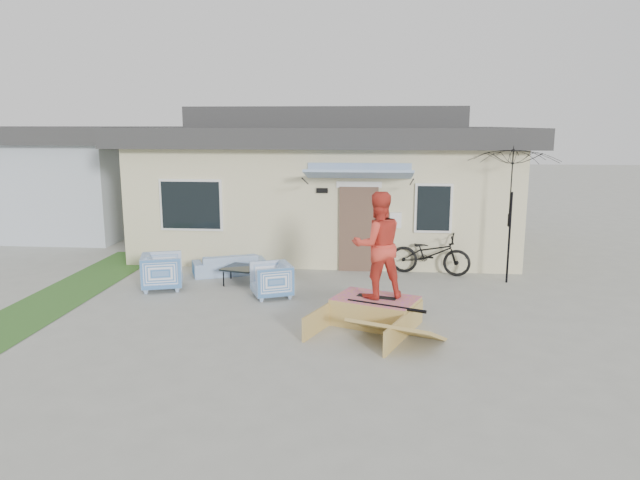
# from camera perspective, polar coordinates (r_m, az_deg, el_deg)

# --- Properties ---
(ground) EXTENTS (90.00, 90.00, 0.00)m
(ground) POSITION_cam_1_polar(r_m,az_deg,el_deg) (10.43, -2.60, -8.93)
(ground) COLOR #989990
(ground) RESTS_ON ground
(grass_strip) EXTENTS (1.40, 8.00, 0.01)m
(grass_strip) POSITION_cam_1_polar(r_m,az_deg,el_deg) (13.89, -23.22, -4.67)
(grass_strip) COLOR #2F5F25
(grass_strip) RESTS_ON ground
(house) EXTENTS (10.80, 8.49, 4.10)m
(house) POSITION_cam_1_polar(r_m,az_deg,el_deg) (17.81, 0.91, 5.92)
(house) COLOR beige
(house) RESTS_ON ground
(neighbor_house) EXTENTS (8.60, 7.60, 3.50)m
(neighbor_house) POSITION_cam_1_polar(r_m,az_deg,el_deg) (23.07, -25.78, 5.64)
(neighbor_house) COLOR #A8B2C0
(neighbor_house) RESTS_ON ground
(loveseat) EXTENTS (1.78, 1.14, 0.67)m
(loveseat) POSITION_cam_1_polar(r_m,az_deg,el_deg) (14.36, -8.86, -2.00)
(loveseat) COLOR #336AAF
(loveseat) RESTS_ON ground
(armchair_left) EXTENTS (1.02, 1.05, 0.88)m
(armchair_left) POSITION_cam_1_polar(r_m,az_deg,el_deg) (13.37, -15.13, -2.81)
(armchair_left) COLOR #336AAF
(armchair_left) RESTS_ON ground
(armchair_right) EXTENTS (0.98, 1.01, 0.80)m
(armchair_right) POSITION_cam_1_polar(r_m,az_deg,el_deg) (12.38, -4.78, -3.74)
(armchair_right) COLOR #336AAF
(armchair_right) RESTS_ON ground
(coffee_table) EXTENTS (0.92, 0.92, 0.37)m
(coffee_table) POSITION_cam_1_polar(r_m,az_deg,el_deg) (13.59, -7.66, -3.39)
(coffee_table) COLOR black
(coffee_table) RESTS_ON ground
(bicycle) EXTENTS (2.02, 1.06, 1.23)m
(bicycle) POSITION_cam_1_polar(r_m,az_deg,el_deg) (14.38, 10.73, -0.91)
(bicycle) COLOR black
(bicycle) RESTS_ON ground
(patio_umbrella) EXTENTS (2.53, 2.44, 2.20)m
(patio_umbrella) POSITION_cam_1_polar(r_m,az_deg,el_deg) (13.87, 18.15, 3.04)
(patio_umbrella) COLOR black
(patio_umbrella) RESTS_ON ground
(skate_ramp) EXTENTS (2.06, 2.33, 0.48)m
(skate_ramp) POSITION_cam_1_polar(r_m,az_deg,el_deg) (10.80, 5.43, -6.90)
(skate_ramp) COLOR #AF8F49
(skate_ramp) RESTS_ON ground
(skateboard) EXTENTS (0.75, 0.39, 0.05)m
(skateboard) POSITION_cam_1_polar(r_m,az_deg,el_deg) (10.76, 5.56, -5.50)
(skateboard) COLOR black
(skateboard) RESTS_ON skate_ramp
(skater) EXTENTS (1.12, 0.98, 1.93)m
(skater) POSITION_cam_1_polar(r_m,az_deg,el_deg) (10.52, 5.66, -0.34)
(skater) COLOR red
(skater) RESTS_ON skateboard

